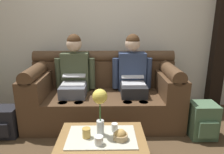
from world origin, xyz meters
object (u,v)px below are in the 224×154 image
object	(u,v)px
cup_near_right	(99,140)
cup_far_center	(86,133)
couch	(104,95)
coffee_table	(102,141)
person_right	(133,75)
flower_vase	(100,104)
cup_near_left	(115,127)
snack_bowl	(121,136)
person_left	(75,76)
backpack_left	(3,122)
backpack_right	(203,121)

from	to	relation	value
cup_near_right	cup_far_center	world-z (taller)	cup_far_center
couch	coffee_table	world-z (taller)	couch
person_right	flower_vase	bearing A→B (deg)	-112.33
flower_vase	cup_near_left	world-z (taller)	flower_vase
flower_vase	person_right	bearing A→B (deg)	67.67
couch	snack_bowl	xyz separation A→B (m)	(0.17, -1.10, 0.02)
cup_far_center	person_right	bearing A→B (deg)	62.80
cup_near_left	cup_far_center	distance (m)	0.28
person_right	cup_near_right	bearing A→B (deg)	-109.90
person_left	cup_near_right	world-z (taller)	person_left
couch	snack_bowl	distance (m)	1.11
person_right	backpack_left	world-z (taller)	person_right
coffee_table	backpack_right	bearing A→B (deg)	24.16
couch	cup_near_right	bearing A→B (deg)	-91.00
flower_vase	snack_bowl	xyz separation A→B (m)	(0.19, -0.08, -0.28)
person_left	backpack_right	bearing A→B (deg)	-16.97
cup_near_left	couch	bearing A→B (deg)	97.37
person_left	cup_far_center	xyz separation A→B (m)	(0.26, -1.06, -0.26)
coffee_table	flower_vase	bearing A→B (deg)	111.16
cup_far_center	snack_bowl	bearing A→B (deg)	-6.96
person_right	cup_near_right	distance (m)	1.27
coffee_table	cup_near_right	xyz separation A→B (m)	(-0.02, -0.13, 0.09)
flower_vase	cup_near_left	size ratio (longest dim) A/B	5.42
couch	cup_near_right	distance (m)	1.17
couch	person_left	bearing A→B (deg)	-179.59
couch	backpack_right	world-z (taller)	couch
cup_near_right	backpack_right	xyz separation A→B (m)	(1.24, 0.68, -0.18)
backpack_right	person_left	bearing A→B (deg)	163.03
person_left	backpack_left	xyz separation A→B (m)	(-0.84, -0.43, -0.48)
snack_bowl	backpack_left	bearing A→B (deg)	154.71
coffee_table	cup_near_left	bearing A→B (deg)	35.23
cup_near_left	backpack_left	world-z (taller)	cup_near_left
person_left	cup_far_center	size ratio (longest dim) A/B	13.10
coffee_table	couch	bearing A→B (deg)	90.00
person_left	coffee_table	bearing A→B (deg)	-68.86
cup_near_left	backpack_left	bearing A→B (deg)	158.81
couch	person_right	distance (m)	0.49
snack_bowl	cup_near_left	size ratio (longest dim) A/B	1.58
cup_far_center	backpack_left	distance (m)	1.29
cup_near_left	person_right	bearing A→B (deg)	73.70
backpack_left	cup_near_right	bearing A→B (deg)	-31.37
cup_near_left	person_left	bearing A→B (deg)	118.89
person_right	snack_bowl	xyz separation A→B (m)	(-0.23, -1.10, -0.27)
person_left	cup_far_center	distance (m)	1.12
cup_near_left	cup_near_right	world-z (taller)	cup_near_left
snack_bowl	person_right	bearing A→B (deg)	78.21
person_left	coffee_table	world-z (taller)	person_left
coffee_table	backpack_left	xyz separation A→B (m)	(-1.24, 0.62, -0.12)
person_left	person_right	world-z (taller)	same
coffee_table	flower_vase	world-z (taller)	flower_vase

